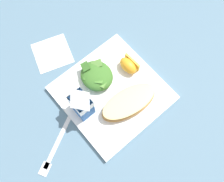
# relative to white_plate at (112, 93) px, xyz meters

# --- Properties ---
(ground) EXTENTS (3.00, 3.00, 0.00)m
(ground) POSITION_rel_white_plate_xyz_m (0.00, 0.00, -0.01)
(ground) COLOR slate
(white_plate) EXTENTS (0.28, 0.28, 0.02)m
(white_plate) POSITION_rel_white_plate_xyz_m (0.00, 0.00, 0.00)
(white_plate) COLOR white
(white_plate) RESTS_ON ground
(cheesy_pizza_bread) EXTENTS (0.11, 0.18, 0.04)m
(cheesy_pizza_bread) POSITION_rel_white_plate_xyz_m (-0.06, -0.01, 0.03)
(cheesy_pizza_bread) COLOR #B77F42
(cheesy_pizza_bread) RESTS_ON white_plate
(green_salad_pile) EXTENTS (0.11, 0.09, 0.05)m
(green_salad_pile) POSITION_rel_white_plate_xyz_m (0.06, 0.01, 0.03)
(green_salad_pile) COLOR #3D7028
(green_salad_pile) RESTS_ON white_plate
(milk_carton) EXTENTS (0.06, 0.04, 0.11)m
(milk_carton) POSITION_rel_white_plate_xyz_m (0.01, 0.10, 0.07)
(milk_carton) COLOR #23569E
(milk_carton) RESTS_ON white_plate
(orange_wedge_front) EXTENTS (0.06, 0.04, 0.04)m
(orange_wedge_front) POSITION_rel_white_plate_xyz_m (0.03, -0.09, 0.03)
(orange_wedge_front) COLOR orange
(orange_wedge_front) RESTS_ON white_plate
(paper_napkin) EXTENTS (0.14, 0.14, 0.00)m
(paper_napkin) POSITION_rel_white_plate_xyz_m (0.23, 0.05, -0.01)
(paper_napkin) COLOR white
(paper_napkin) RESTS_ON ground
(metal_fork) EXTENTS (0.10, 0.18, 0.01)m
(metal_fork) POSITION_rel_white_plate_xyz_m (-0.02, 0.22, -0.01)
(metal_fork) COLOR silver
(metal_fork) RESTS_ON ground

